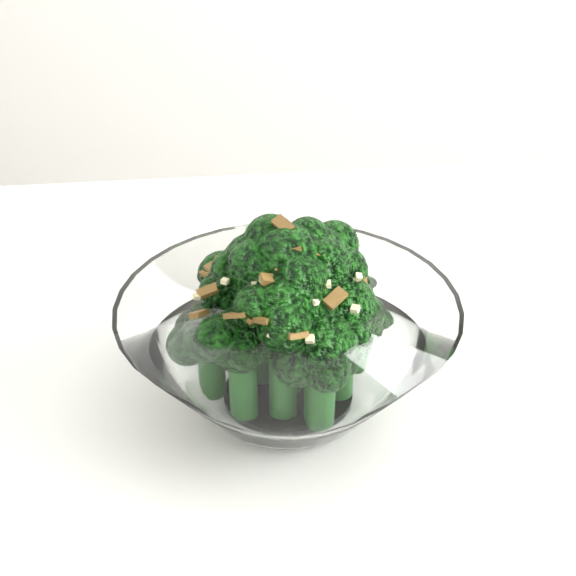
# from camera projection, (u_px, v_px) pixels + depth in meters

# --- Properties ---
(table) EXTENTS (1.35, 1.06, 0.75)m
(table) POSITION_uv_depth(u_px,v_px,m) (289.00, 506.00, 0.55)
(table) COLOR white
(table) RESTS_ON ground
(broccoli_dish) EXTENTS (0.21, 0.21, 0.14)m
(broccoli_dish) POSITION_uv_depth(u_px,v_px,m) (288.00, 339.00, 0.51)
(broccoli_dish) COLOR white
(broccoli_dish) RESTS_ON table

